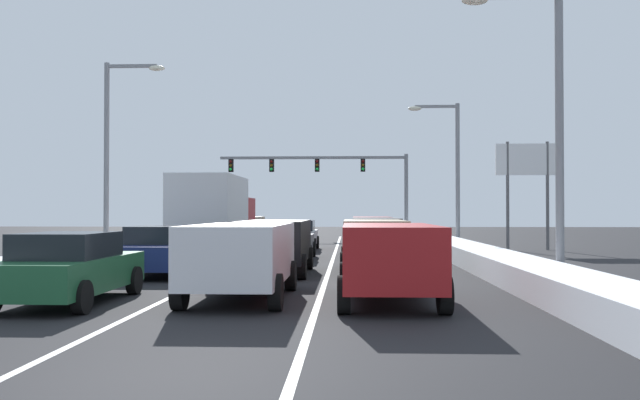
{
  "coord_description": "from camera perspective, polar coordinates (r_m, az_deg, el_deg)",
  "views": [
    {
      "loc": [
        2.36,
        -7.23,
        1.96
      ],
      "look_at": [
        0.87,
        27.17,
        2.54
      ],
      "focal_mm": 37.58,
      "sensor_mm": 36.0,
      "label": 1
    }
  ],
  "objects": [
    {
      "name": "lane_stripe_between_right_lane_and_center_lane",
      "position": [
        28.52,
        1.15,
        -4.9
      ],
      "size": [
        0.14,
        46.66,
        0.01
      ],
      "primitive_type": "cube",
      "color": "silver",
      "rests_on": "ground"
    },
    {
      "name": "suv_maroon_right_lane_fourth",
      "position": [
        35.52,
        4.42,
        -2.49
      ],
      "size": [
        2.16,
        4.9,
        1.67
      ],
      "color": "maroon",
      "rests_on": "ground"
    },
    {
      "name": "sedan_gray_center_lane_third",
      "position": [
        27.44,
        -2.64,
        -3.46
      ],
      "size": [
        2.0,
        4.5,
        1.51
      ],
      "color": "slate",
      "rests_on": "ground"
    },
    {
      "name": "street_lamp_right_mid",
      "position": [
        35.29,
        11.02,
        3.28
      ],
      "size": [
        2.66,
        0.36,
        7.55
      ],
      "color": "gray",
      "rests_on": "ground"
    },
    {
      "name": "sedan_silver_center_lane_fourth",
      "position": [
        33.78,
        -1.91,
        -2.99
      ],
      "size": [
        2.0,
        4.5,
        1.51
      ],
      "color": "#B7BABF",
      "rests_on": "ground"
    },
    {
      "name": "sedan_navy_left_lane_second",
      "position": [
        21.11,
        -13.31,
        -4.19
      ],
      "size": [
        2.0,
        4.5,
        1.51
      ],
      "color": "navy",
      "rests_on": "ground"
    },
    {
      "name": "box_truck_left_lane_third",
      "position": [
        27.87,
        -9.0,
        -1.08
      ],
      "size": [
        2.53,
        7.2,
        3.36
      ],
      "color": "maroon",
      "rests_on": "ground"
    },
    {
      "name": "lane_stripe_between_center_lane_and_left_lane",
      "position": [
        28.8,
        -5.65,
        -4.86
      ],
      "size": [
        0.14,
        46.66,
        0.01
      ],
      "primitive_type": "cube",
      "color": "silver",
      "rests_on": "ground"
    },
    {
      "name": "suv_charcoal_right_lane_third",
      "position": [
        28.89,
        4.75,
        -2.84
      ],
      "size": [
        2.16,
        4.9,
        1.67
      ],
      "color": "#38383D",
      "rests_on": "ground"
    },
    {
      "name": "suv_tan_left_lane_fourth",
      "position": [
        35.81,
        -6.75,
        -2.47
      ],
      "size": [
        2.16,
        4.9,
        1.67
      ],
      "color": "#937F60",
      "rests_on": "ground"
    },
    {
      "name": "suv_red_right_lane_nearest",
      "position": [
        14.53,
        5.88,
        -4.69
      ],
      "size": [
        2.16,
        4.9,
        1.67
      ],
      "color": "maroon",
      "rests_on": "ground"
    },
    {
      "name": "street_lamp_right_near",
      "position": [
        18.77,
        18.6,
        7.49
      ],
      "size": [
        2.66,
        0.36,
        7.82
      ],
      "color": "gray",
      "rests_on": "ground"
    },
    {
      "name": "suv_white_center_lane_nearest",
      "position": [
        15.02,
        -6.72,
        -4.57
      ],
      "size": [
        2.16,
        4.9,
        1.67
      ],
      "color": "silver",
      "rests_on": "ground"
    },
    {
      "name": "snow_bank_left_shoulder",
      "position": [
        29.99,
        -15.75,
        -4.05
      ],
      "size": [
        1.44,
        46.66,
        0.65
      ],
      "primitive_type": "cube",
      "color": "white",
      "rests_on": "ground"
    },
    {
      "name": "ground_plane",
      "position": [
        24.39,
        -3.09,
        -5.57
      ],
      "size": [
        120.0,
        120.0,
        0.0
      ],
      "primitive_type": "plane",
      "color": "black"
    },
    {
      "name": "snow_bank_right_shoulder",
      "position": [
        28.87,
        11.76,
        -4.18
      ],
      "size": [
        1.6,
        46.66,
        0.66
      ],
      "primitive_type": "cube",
      "color": "white",
      "rests_on": "ground"
    },
    {
      "name": "suv_tan_right_lane_second",
      "position": [
        21.9,
        4.61,
        -3.44
      ],
      "size": [
        2.16,
        4.9,
        1.67
      ],
      "color": "#937F60",
      "rests_on": "ground"
    },
    {
      "name": "traffic_light_gantry",
      "position": [
        49.74,
        1.27,
        2.41
      ],
      "size": [
        14.0,
        0.47,
        6.2
      ],
      "color": "slate",
      "rests_on": "ground"
    },
    {
      "name": "street_lamp_left_mid",
      "position": [
        30.52,
        -17.09,
        4.84
      ],
      "size": [
        2.66,
        0.36,
        8.43
      ],
      "color": "gray",
      "rests_on": "ground"
    },
    {
      "name": "sedan_green_left_lane_nearest",
      "position": [
        15.28,
        -20.57,
        -5.4
      ],
      "size": [
        2.0,
        4.5,
        1.51
      ],
      "color": "#1E5633",
      "rests_on": "ground"
    },
    {
      "name": "suv_black_center_lane_second",
      "position": [
        21.01,
        -3.83,
        -3.54
      ],
      "size": [
        2.16,
        4.9,
        1.67
      ],
      "color": "black",
      "rests_on": "ground"
    },
    {
      "name": "roadside_sign_right",
      "position": [
        35.6,
        17.25,
        2.39
      ],
      "size": [
        3.2,
        0.16,
        5.5
      ],
      "color": "#59595B",
      "rests_on": "ground"
    }
  ]
}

